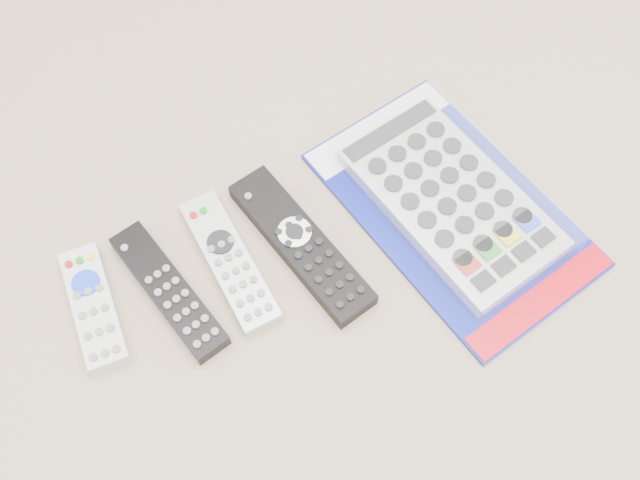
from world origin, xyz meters
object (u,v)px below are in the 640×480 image
remote_silver_dvd (230,262)px  remote_slim_black (169,291)px  remote_large_black (301,244)px  jumbo_remote_packaged (451,199)px  remote_small_grey (94,307)px

remote_silver_dvd → remote_slim_black: bearing=-179.5°
remote_large_black → jumbo_remote_packaged: (0.19, -0.03, 0.01)m
remote_slim_black → remote_large_black: 0.16m
remote_silver_dvd → jumbo_remote_packaged: jumbo_remote_packaged is taller
remote_slim_black → jumbo_remote_packaged: size_ratio=0.52×
remote_large_black → jumbo_remote_packaged: size_ratio=0.62×
remote_silver_dvd → jumbo_remote_packaged: (0.27, -0.05, 0.01)m
remote_silver_dvd → remote_large_black: 0.09m
remote_slim_black → remote_small_grey: bearing=155.3°
remote_slim_black → remote_silver_dvd: (0.08, 0.00, 0.00)m
remote_slim_black → remote_large_black: remote_large_black is taller
remote_large_black → remote_small_grey: bearing=161.4°
remote_slim_black → jumbo_remote_packaged: bearing=-19.1°
remote_small_grey → remote_large_black: remote_large_black is taller
remote_small_grey → remote_silver_dvd: bearing=-1.0°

